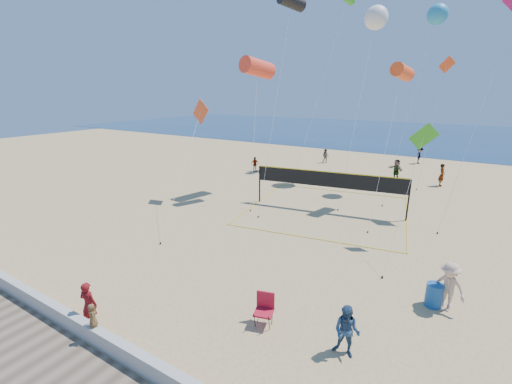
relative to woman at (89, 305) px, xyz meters
The scene contains 23 objects.
ground 4.00m from the woman, 40.83° to the left, with size 120.00×120.00×0.00m, color tan.
ocean 64.63m from the woman, 87.38° to the left, with size 140.00×50.00×0.03m, color navy.
seawall 3.04m from the woman, ahead, with size 32.00×0.30×0.60m, color #B5B4B0.
woman is the anchor object (origin of this frame).
toddler 0.96m from the woman, 25.50° to the right, with size 0.39×0.25×0.79m, color brown.
bystander_a 8.49m from the woman, 22.58° to the left, with size 0.81×0.63×1.67m, color navy.
bystander_b 12.68m from the woman, 35.96° to the left, with size 1.22×0.70×1.89m, color #D1A98B.
far_person_0 24.14m from the woman, 108.47° to the left, with size 0.85×0.35×1.45m, color gray.
far_person_1 27.20m from the woman, 79.42° to the left, with size 1.73×0.55×1.86m, color gray.
far_person_2 27.81m from the woman, 71.83° to the left, with size 0.70×0.46×1.91m, color gray.
far_person_3 30.69m from the woman, 95.83° to the left, with size 0.75×0.58×1.53m, color gray.
far_person_4 36.05m from the woman, 80.67° to the left, with size 1.17×0.67×1.81m, color gray.
camp_chair 5.95m from the woman, 32.81° to the left, with size 0.76×0.89×1.29m.
trash_barrel 12.36m from the woman, 37.00° to the left, with size 0.60×0.60×0.90m, color #164A8F.
volleyball_net 15.82m from the woman, 80.22° to the left, with size 11.48×11.35×2.69m.
kite_0 19.21m from the woman, 102.15° to the left, with size 2.87×5.72×10.12m.
kite_1 21.28m from the woman, 93.97° to the left, with size 1.52×6.35×13.96m.
kite_2 21.04m from the woman, 72.14° to the left, with size 1.24×6.55×9.45m.
kite_3 15.05m from the woman, 114.61° to the left, with size 4.08×7.58×7.28m.
kite_4 15.66m from the woman, 56.86° to the left, with size 1.34×4.60×6.32m.
kite_6 27.86m from the woman, 84.29° to the left, with size 2.22×10.04×14.20m.
kite_7 27.64m from the woman, 73.79° to the left, with size 2.10×6.32×13.63m.
kite_9 28.84m from the woman, 73.76° to the left, with size 1.32×2.98×10.39m.
Camera 1 is at (7.10, -8.07, 7.77)m, focal length 24.00 mm.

